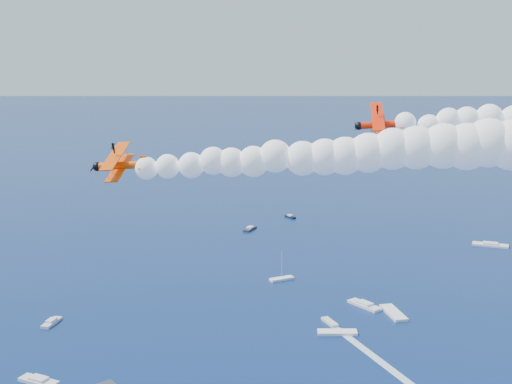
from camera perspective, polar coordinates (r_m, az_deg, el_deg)
The scene contains 5 objects.
biplane_lead at distance 88.76m, azimuth 10.43°, elevation 5.55°, with size 6.54×7.34×4.42m, color red, non-canonical shape.
biplane_trail at distance 82.72m, azimuth -11.15°, elevation 2.19°, with size 6.89×7.73×4.65m, color #FA4E05, non-canonical shape.
smoke_trail_trail at distance 77.96m, azimuth 9.42°, elevation 3.31°, with size 51.58×31.93×10.72m, color white, non-canonical shape.
spectator_boats at distance 179.58m, azimuth 16.81°, elevation -10.92°, with size 216.21×163.87×0.70m.
boat_wakes at distance 202.80m, azimuth 17.97°, elevation -8.42°, with size 36.50×129.91×0.04m.
Camera 1 is at (50.20, -45.75, 68.44)m, focal length 47.96 mm.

